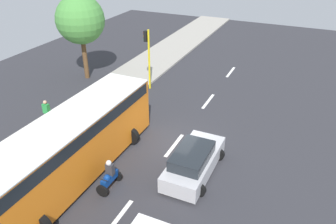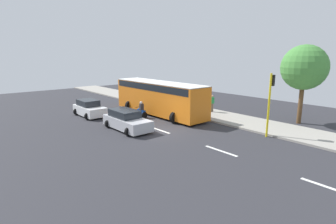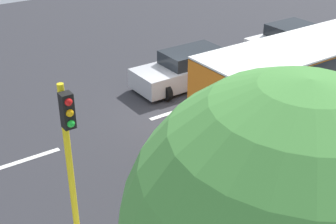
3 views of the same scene
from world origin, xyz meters
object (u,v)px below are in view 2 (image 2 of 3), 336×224
Objects in this scene: traffic_light_corner at (270,96)px; street_tree_center at (304,68)px; car_white at (89,109)px; city_bus at (159,96)px; pedestrian_by_tree at (165,97)px; car_silver at (127,121)px; motorcycle at (141,111)px; pedestrian_near_signal at (212,103)px.

street_tree_center is at bearing 2.70° from traffic_light_corner.
traffic_light_corner is (6.86, -14.38, 2.22)m from car_white.
pedestrian_by_tree is at bearing 41.50° from city_bus.
motorcycle reaches higher than car_silver.
motorcycle is 0.91× the size of pedestrian_by_tree.
pedestrian_near_signal is (4.31, -2.98, -0.79)m from city_bus.
car_white is at bearing 132.54° from motorcycle.
motorcycle reaches higher than car_white.
city_bus is at bearing 97.66° from traffic_light_corner.
pedestrian_by_tree is (8.32, 5.26, 0.35)m from car_silver.
car_silver is at bearing -154.19° from city_bus.
street_tree_center is (12.37, -14.12, 3.97)m from car_white.
street_tree_center is (5.51, 0.26, 1.75)m from traffic_light_corner.
city_bus reaches higher than car_silver.
motorcycle is 11.50m from traffic_light_corner.
motorcycle is 5.80m from pedestrian_by_tree.
traffic_light_corner is (1.43, -10.61, 1.08)m from city_bus.
pedestrian_by_tree is (-1.23, 5.71, 0.00)m from pedestrian_near_signal.
city_bus is 4.19m from pedestrian_by_tree.
car_white is 6.71m from city_bus.
pedestrian_by_tree is at bearing 106.40° from street_tree_center.
car_silver is at bearing -88.27° from car_white.
motorcycle is 14.37m from street_tree_center.
car_silver is 2.96× the size of motorcycle.
street_tree_center reaches higher than traffic_light_corner.
car_white is at bearing 115.50° from traffic_light_corner.
city_bus reaches higher than motorcycle.
pedestrian_near_signal is 5.84m from pedestrian_by_tree.
street_tree_center is (9.00, -10.45, 4.03)m from motorcycle.
city_bus is at bearing -138.50° from pedestrian_by_tree.
traffic_light_corner is at bearing -177.30° from street_tree_center.
pedestrian_near_signal reaches higher than car_silver.
motorcycle is (-2.07, 0.10, -1.20)m from city_bus.
pedestrian_near_signal is (6.38, -3.08, 0.42)m from motorcycle.
pedestrian_near_signal is at bearing -34.63° from city_bus.
car_white is 2.28× the size of pedestrian_near_signal.
motorcycle is at bearing 154.25° from pedestrian_near_signal.
street_tree_center reaches higher than pedestrian_by_tree.
city_bus is at bearing 145.37° from pedestrian_near_signal.
car_silver is at bearing 129.53° from traffic_light_corner.
pedestrian_by_tree reaches higher than car_white.
car_silver is 2.68× the size of pedestrian_by_tree.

